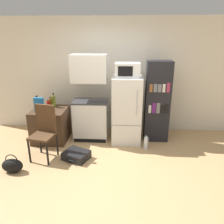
% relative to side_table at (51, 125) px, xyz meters
% --- Properties ---
extents(ground_plane, '(24.00, 24.00, 0.00)m').
position_rel_side_table_xyz_m(ground_plane, '(1.34, -1.23, -0.35)').
color(ground_plane, tan).
extents(wall_back, '(6.40, 0.10, 2.61)m').
position_rel_side_table_xyz_m(wall_back, '(1.54, 0.77, 0.95)').
color(wall_back, silver).
rests_on(wall_back, ground_plane).
extents(side_table, '(0.72, 0.73, 0.71)m').
position_rel_side_table_xyz_m(side_table, '(0.00, 0.00, 0.00)').
color(side_table, '#422D1E').
rests_on(side_table, ground_plane).
extents(kitchen_hutch, '(0.75, 0.48, 1.85)m').
position_rel_side_table_xyz_m(kitchen_hutch, '(0.87, 0.13, 0.48)').
color(kitchen_hutch, silver).
rests_on(kitchen_hutch, ground_plane).
extents(refrigerator, '(0.61, 0.64, 1.41)m').
position_rel_side_table_xyz_m(refrigerator, '(1.66, 0.06, 0.35)').
color(refrigerator, silver).
rests_on(refrigerator, ground_plane).
extents(microwave, '(0.49, 0.35, 0.28)m').
position_rel_side_table_xyz_m(microwave, '(1.66, 0.06, 1.20)').
color(microwave, silver).
rests_on(microwave, refrigerator).
extents(bookshelf, '(0.51, 0.38, 1.73)m').
position_rel_side_table_xyz_m(bookshelf, '(2.31, 0.18, 0.51)').
color(bookshelf, black).
rests_on(bookshelf, ground_plane).
extents(bottle_amber_beer, '(0.09, 0.09, 0.21)m').
position_rel_side_table_xyz_m(bottle_amber_beer, '(-0.04, 0.25, 0.44)').
color(bottle_amber_beer, brown).
rests_on(bottle_amber_beer, side_table).
extents(bottle_ketchup_red, '(0.07, 0.07, 0.16)m').
position_rel_side_table_xyz_m(bottle_ketchup_red, '(-0.07, 0.16, 0.42)').
color(bottle_ketchup_red, '#AD1914').
rests_on(bottle_ketchup_red, side_table).
extents(bottle_green_tall, '(0.09, 0.09, 0.30)m').
position_rel_side_table_xyz_m(bottle_green_tall, '(-0.24, -0.03, 0.48)').
color(bottle_green_tall, '#1E6028').
rests_on(bottle_green_tall, side_table).
extents(bottle_olive_oil, '(0.08, 0.08, 0.32)m').
position_rel_side_table_xyz_m(bottle_olive_oil, '(0.05, 0.17, 0.49)').
color(bottle_olive_oil, '#566619').
rests_on(bottle_olive_oil, side_table).
extents(cereal_box, '(0.19, 0.07, 0.30)m').
position_rel_side_table_xyz_m(cereal_box, '(-0.15, -0.16, 0.50)').
color(cereal_box, '#1E66A8').
rests_on(cereal_box, side_table).
extents(chair, '(0.47, 0.47, 1.02)m').
position_rel_side_table_xyz_m(chair, '(0.14, -0.72, 0.23)').
color(chair, black).
rests_on(chair, ground_plane).
extents(suitcase_large_flat, '(0.55, 0.51, 0.15)m').
position_rel_side_table_xyz_m(suitcase_large_flat, '(0.72, -0.79, -0.28)').
color(suitcase_large_flat, black).
rests_on(suitcase_large_flat, ground_plane).
extents(handbag, '(0.36, 0.20, 0.33)m').
position_rel_side_table_xyz_m(handbag, '(-0.27, -1.27, -0.23)').
color(handbag, black).
rests_on(handbag, ground_plane).
extents(water_bottle_front, '(0.09, 0.09, 0.32)m').
position_rel_side_table_xyz_m(water_bottle_front, '(2.06, -0.31, -0.22)').
color(water_bottle_front, silver).
rests_on(water_bottle_front, ground_plane).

